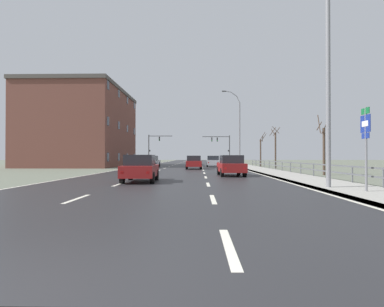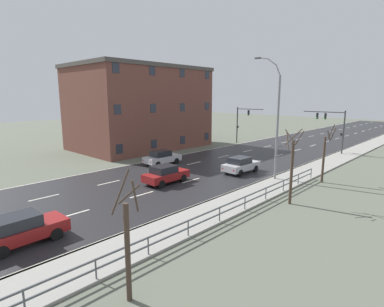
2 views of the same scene
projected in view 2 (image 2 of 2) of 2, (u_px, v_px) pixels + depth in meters
name	position (u px, v px, depth m)	size (l,w,h in m)	color
ground_plane	(252.00, 156.00, 38.14)	(160.00, 160.00, 0.12)	#5B6051
road_asphalt_strip	(294.00, 145.00, 46.68)	(14.00, 120.00, 0.03)	#232326
sidewalk_right	(354.00, 151.00, 40.98)	(3.00, 120.00, 0.12)	gray
guardrail	(169.00, 233.00, 14.93)	(0.07, 34.61, 1.00)	#515459
street_lamp_midground	(276.00, 121.00, 26.26)	(2.58, 0.24, 10.79)	slate
traffic_signal_right	(333.00, 124.00, 39.23)	(5.42, 0.36, 5.63)	#38383A
traffic_signal_left	(242.00, 120.00, 47.83)	(4.69, 0.36, 5.72)	#38383A
car_distant	(22.00, 229.00, 15.15)	(1.95, 4.16, 1.57)	maroon
car_mid_centre	(162.00, 157.00, 33.10)	(2.02, 4.20, 1.57)	#B7B7BC
car_far_left	(241.00, 165.00, 29.57)	(1.93, 4.15, 1.57)	#B7B7BC
car_near_right	(166.00, 174.00, 25.96)	(1.88, 4.12, 1.57)	maroon
brick_building	(140.00, 108.00, 43.85)	(12.54, 18.22, 11.56)	brown
bare_tree_near	(128.00, 246.00, 10.73)	(1.07, 0.95, 4.83)	#423328
bare_tree_mid	(292.00, 168.00, 20.63)	(1.33, 1.32, 5.22)	#423328
bare_tree_far	(324.00, 157.00, 25.93)	(0.97, 1.29, 5.11)	#423328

